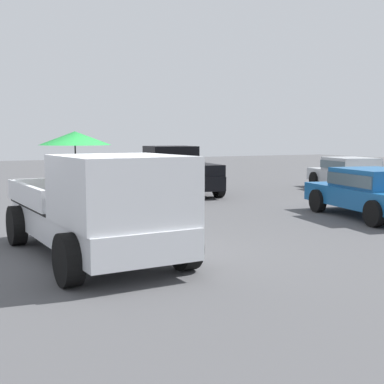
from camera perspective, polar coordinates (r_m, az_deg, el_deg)
ground_plane at (r=10.09m, az=-10.57°, el=-6.72°), size 80.00×80.00×0.00m
pickup_truck_main at (r=9.56m, az=-9.83°, el=-1.38°), size 5.13×2.42×2.30m
pickup_truck_red at (r=20.55m, az=-1.51°, el=2.30°), size 5.00×2.68×1.80m
parked_sedan_near at (r=22.72m, az=16.47°, el=2.08°), size 4.61×2.83×1.33m
parked_sedan_far at (r=15.20m, az=18.79°, el=0.16°), size 4.56×2.58×1.33m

